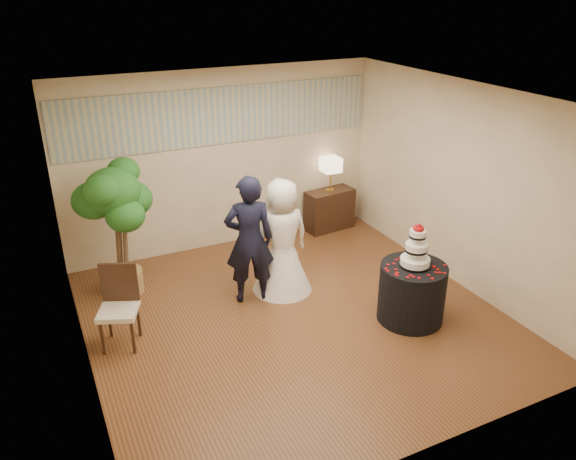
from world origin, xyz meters
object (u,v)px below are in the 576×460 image
bride (282,237)px  groom (249,240)px  cake_table (412,293)px  side_chair (118,309)px  wedding_cake (417,245)px  ficus_tree (117,230)px  console (329,210)px  table_lamp (331,174)px

bride → groom: bearing=4.0°
groom → cake_table: 2.17m
cake_table → side_chair: size_ratio=0.84×
groom → wedding_cake: 2.12m
groom → ficus_tree: 1.77m
cake_table → side_chair: (-3.41, 1.02, 0.12)m
cake_table → wedding_cake: wedding_cake is taller
groom → wedding_cake: groom is taller
ficus_tree → side_chair: 1.35m
bride → ficus_tree: bearing=-26.5°
ficus_tree → side_chair: ficus_tree is taller
console → side_chair: side_chair is taller
table_lamp → bride: bearing=-136.6°
side_chair → console: bearing=48.8°
bride → console: 2.27m
bride → side_chair: size_ratio=1.63×
groom → console: 2.70m
groom → table_lamp: 2.65m
cake_table → table_lamp: 3.02m
bride → ficus_tree: ficus_tree is taller
groom → cake_table: (1.64, -1.33, -0.50)m
groom → side_chair: bearing=23.4°
wedding_cake → cake_table: bearing=0.0°
table_lamp → side_chair: table_lamp is taller
wedding_cake → table_lamp: bearing=80.8°
console → table_lamp: bearing=0.0°
table_lamp → groom: bearing=-143.1°
wedding_cake → side_chair: wedding_cake is taller
console → groom: bearing=-149.7°
table_lamp → ficus_tree: bearing=-169.8°
groom → console: size_ratio=2.10×
groom → cake_table: bearing=154.6°
cake_table → wedding_cake: 0.66m
side_chair → cake_table: bearing=6.1°
wedding_cake → side_chair: size_ratio=0.58×
wedding_cake → console: bearing=80.8°
wedding_cake → console: (0.47, 2.92, -0.69)m
cake_table → console: (0.47, 2.92, -0.03)m
bride → side_chair: bride is taller
bride → ficus_tree: (-1.99, 0.88, 0.14)m
console → table_lamp: 0.64m
console → table_lamp: (0.00, 0.00, 0.64)m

